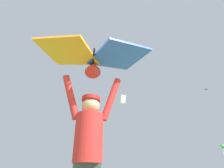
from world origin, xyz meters
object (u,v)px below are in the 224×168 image
at_px(distant_kite_orange_mid_right, 127,45).
at_px(distant_kite_teal_mid_left, 96,123).
at_px(held_stunt_kite, 94,58).
at_px(distant_kite_purple_low_right, 206,89).
at_px(distant_kite_black_low_left, 87,126).
at_px(distant_kite_white_high_left, 122,99).
at_px(kite_flyer_person, 88,152).

relative_size(distant_kite_orange_mid_right, distant_kite_teal_mid_left, 1.32).
bearing_deg(held_stunt_kite, distant_kite_purple_low_right, 66.20).
bearing_deg(distant_kite_purple_low_right, distant_kite_black_low_left, 159.84).
xyz_separation_m(distant_kite_white_high_left, distant_kite_teal_mid_left, (-6.67, 15.22, 2.31)).
distance_m(distant_kite_white_high_left, distant_kite_purple_low_right, 16.54).
bearing_deg(kite_flyer_person, distant_kite_orange_mid_right, 92.51).
bearing_deg(distant_kite_orange_mid_right, distant_kite_purple_low_right, 10.55).
bearing_deg(kite_flyer_person, distant_kite_purple_low_right, 66.10).
height_order(kite_flyer_person, distant_kite_orange_mid_right, distant_kite_orange_mid_right).
xyz_separation_m(kite_flyer_person, distant_kite_purple_low_right, (10.43, 23.53, 11.37)).
xyz_separation_m(kite_flyer_person, distant_kite_black_low_left, (-10.23, 31.12, 8.69)).
xyz_separation_m(distant_kite_white_high_left, distant_kite_orange_mid_right, (0.09, 8.59, 13.76)).
bearing_deg(held_stunt_kite, distant_kite_black_low_left, 108.20).
relative_size(distant_kite_white_high_left, distant_kite_purple_low_right, 1.35).
relative_size(kite_flyer_person, distant_kite_white_high_left, 2.33).
height_order(kite_flyer_person, distant_kite_teal_mid_left, distant_kite_teal_mid_left).
bearing_deg(kite_flyer_person, distant_kite_white_high_left, 94.59).
distance_m(held_stunt_kite, distant_kite_black_low_left, 33.65).
relative_size(distant_kite_white_high_left, distant_kite_teal_mid_left, 0.44).
height_order(distant_kite_teal_mid_left, distant_kite_purple_low_right, distant_kite_purple_low_right).
bearing_deg(distant_kite_purple_low_right, distant_kite_teal_mid_left, 166.01).
bearing_deg(distant_kite_white_high_left, held_stunt_kite, -85.34).
height_order(distant_kite_black_low_left, distant_kite_purple_low_right, distant_kite_purple_low_right).
relative_size(kite_flyer_person, distant_kite_teal_mid_left, 1.04).
xyz_separation_m(held_stunt_kite, distant_kite_teal_mid_left, (-7.72, 28.11, 7.13)).
distance_m(kite_flyer_person, distant_kite_purple_low_right, 28.14).
height_order(held_stunt_kite, distant_kite_white_high_left, distant_kite_white_high_left).
distance_m(kite_flyer_person, distant_kite_black_low_left, 33.89).
bearing_deg(distant_kite_orange_mid_right, kite_flyer_person, -87.49).
distance_m(distant_kite_black_low_left, distant_kite_purple_low_right, 22.17).
bearing_deg(kite_flyer_person, distant_kite_black_low_left, 108.20).
distance_m(distant_kite_white_high_left, distant_kite_teal_mid_left, 16.78).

